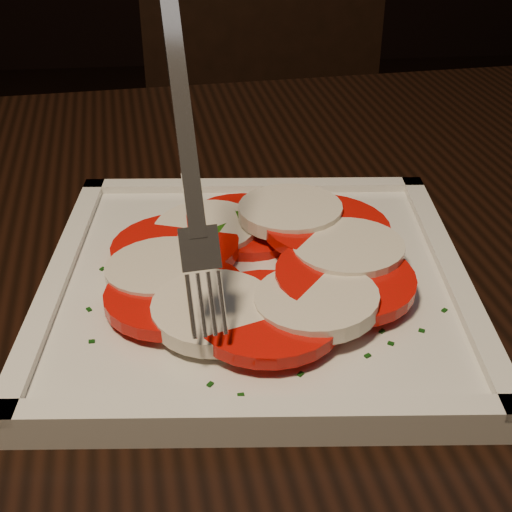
% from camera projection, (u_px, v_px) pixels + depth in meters
% --- Properties ---
extents(table, '(1.27, 0.90, 0.75)m').
position_uv_depth(table, '(176.00, 370.00, 0.56)').
color(table, black).
rests_on(table, ground).
extents(chair, '(0.44, 0.44, 0.93)m').
position_uv_depth(chair, '(273.00, 147.00, 1.24)').
color(chair, black).
rests_on(chair, ground).
extents(plate, '(0.30, 0.30, 0.01)m').
position_uv_depth(plate, '(256.00, 285.00, 0.47)').
color(plate, silver).
rests_on(plate, table).
extents(caprese_salad, '(0.22, 0.22, 0.03)m').
position_uv_depth(caprese_salad, '(256.00, 261.00, 0.46)').
color(caprese_salad, red).
rests_on(caprese_salad, plate).
extents(fork, '(0.06, 0.11, 0.16)m').
position_uv_depth(fork, '(184.00, 147.00, 0.39)').
color(fork, white).
rests_on(fork, caprese_salad).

